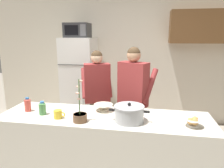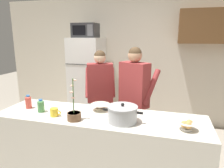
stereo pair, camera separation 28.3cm
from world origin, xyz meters
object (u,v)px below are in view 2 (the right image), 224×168
object	(u,v)px
microwave	(85,30)
bottle_near_edge	(28,102)
person_near_pot	(100,88)
bottle_mid_counter	(41,106)
bread_bowl	(187,125)
person_by_sink	(134,91)
cooking_pot	(122,114)
refrigerator	(87,81)
potted_orchid	(74,114)
coffee_mug	(54,112)
empty_bowl	(100,107)

from	to	relation	value
microwave	bottle_near_edge	bearing A→B (deg)	-91.05
person_near_pot	bottle_mid_counter	world-z (taller)	person_near_pot
bread_bowl	person_by_sink	bearing A→B (deg)	127.06
cooking_pot	bottle_mid_counter	distance (m)	1.01
person_near_pot	bottle_mid_counter	xyz separation A→B (m)	(-0.40, -1.03, 0.01)
refrigerator	potted_orchid	bearing A→B (deg)	-71.34
microwave	bottle_mid_counter	xyz separation A→B (m)	(0.20, -1.90, -0.92)
cooking_pot	coffee_mug	xyz separation A→B (m)	(-0.78, -0.05, -0.04)
refrigerator	person_by_sink	world-z (taller)	refrigerator
person_near_pot	bottle_mid_counter	distance (m)	1.10
microwave	potted_orchid	distance (m)	2.33
potted_orchid	coffee_mug	bearing A→B (deg)	170.83
person_by_sink	cooking_pot	size ratio (longest dim) A/B	3.87
potted_orchid	bottle_near_edge	bearing A→B (deg)	165.11
refrigerator	bread_bowl	size ratio (longest dim) A/B	9.73
microwave	cooking_pot	xyz separation A→B (m)	(1.20, -1.93, -0.91)
cooking_pot	bread_bowl	distance (m)	0.65
person_by_sink	bottle_mid_counter	size ratio (longest dim) A/B	10.59
bread_bowl	empty_bowl	world-z (taller)	bread_bowl
potted_orchid	bottle_mid_counter	bearing A→B (deg)	166.01
microwave	coffee_mug	world-z (taller)	microwave
microwave	bottle_near_edge	xyz separation A→B (m)	(-0.03, -1.83, -0.92)
bread_bowl	empty_bowl	size ratio (longest dim) A/B	0.78
person_by_sink	refrigerator	bearing A→B (deg)	137.29
person_by_sink	potted_orchid	world-z (taller)	person_by_sink
potted_orchid	bread_bowl	bearing A→B (deg)	3.42
cooking_pot	empty_bowl	xyz separation A→B (m)	(-0.34, 0.27, -0.04)
cooking_pot	potted_orchid	xyz separation A→B (m)	(-0.51, -0.10, -0.02)
microwave	coffee_mug	xyz separation A→B (m)	(0.42, -1.98, -0.95)
coffee_mug	person_by_sink	bearing A→B (deg)	49.93
person_near_pot	potted_orchid	xyz separation A→B (m)	(0.10, -1.15, -0.01)
empty_bowl	bottle_near_edge	distance (m)	0.92
refrigerator	person_near_pot	bearing A→B (deg)	-56.31
person_near_pot	bottle_mid_counter	bearing A→B (deg)	-111.15
refrigerator	coffee_mug	world-z (taller)	refrigerator
bread_bowl	bottle_near_edge	world-z (taller)	bottle_near_edge
refrigerator	bread_bowl	world-z (taller)	refrigerator
microwave	bread_bowl	distance (m)	2.85
bread_bowl	person_near_pot	bearing A→B (deg)	139.22
refrigerator	cooking_pot	world-z (taller)	refrigerator
bottle_mid_counter	bread_bowl	bearing A→B (deg)	-1.87
potted_orchid	microwave	bearing A→B (deg)	108.85
coffee_mug	empty_bowl	size ratio (longest dim) A/B	0.56
microwave	bread_bowl	xyz separation A→B (m)	(1.85, -1.95, -0.95)
person_near_pot	refrigerator	bearing A→B (deg)	123.69
person_by_sink	potted_orchid	bearing A→B (deg)	-117.56
coffee_mug	bottle_mid_counter	bearing A→B (deg)	160.63
cooking_pot	bottle_mid_counter	xyz separation A→B (m)	(-1.01, 0.03, -0.01)
cooking_pot	person_by_sink	bearing A→B (deg)	91.23
cooking_pot	bread_bowl	xyz separation A→B (m)	(0.65, -0.03, -0.04)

